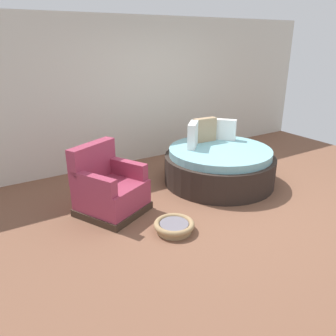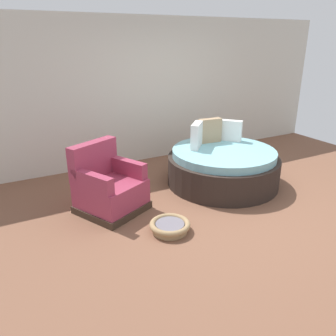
{
  "view_description": "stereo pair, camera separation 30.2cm",
  "coord_description": "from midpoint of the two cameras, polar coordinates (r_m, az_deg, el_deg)",
  "views": [
    {
      "loc": [
        -3.07,
        -3.32,
        2.25
      ],
      "look_at": [
        -0.72,
        0.41,
        0.55
      ],
      "focal_mm": 35.97,
      "sensor_mm": 36.0,
      "label": 1
    },
    {
      "loc": [
        -2.81,
        -3.47,
        2.25
      ],
      "look_at": [
        -0.72,
        0.41,
        0.55
      ],
      "focal_mm": 35.97,
      "sensor_mm": 36.0,
      "label": 2
    }
  ],
  "objects": [
    {
      "name": "ground_plane",
      "position": [
        5.03,
        11.25,
        -6.06
      ],
      "size": [
        8.0,
        8.0,
        0.02
      ],
      "primitive_type": "cube",
      "color": "brown"
    },
    {
      "name": "back_wall",
      "position": [
        6.56,
        -1.45,
        12.94
      ],
      "size": [
        8.0,
        0.12,
        2.65
      ],
      "primitive_type": "cube",
      "color": "beige",
      "rests_on": "ground_plane"
    },
    {
      "name": "round_daybed",
      "position": [
        5.6,
        10.77,
        0.3
      ],
      "size": [
        1.81,
        1.81,
        0.99
      ],
      "color": "#2D231E",
      "rests_on": "ground_plane"
    },
    {
      "name": "red_armchair",
      "position": [
        4.68,
        -8.27,
        -3.36
      ],
      "size": [
        1.06,
        1.06,
        0.94
      ],
      "color": "#38281E",
      "rests_on": "ground_plane"
    },
    {
      "name": "pet_basket",
      "position": [
        4.24,
        2.4,
        -9.85
      ],
      "size": [
        0.51,
        0.51,
        0.13
      ],
      "color": "#9E7F56",
      "rests_on": "ground_plane"
    }
  ]
}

